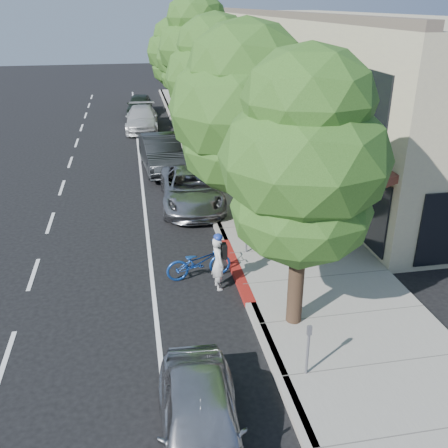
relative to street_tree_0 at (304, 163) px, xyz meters
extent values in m
plane|color=black|center=(-0.90, 2.00, -4.39)|extent=(120.00, 120.00, 0.00)
cube|color=gray|center=(1.40, 10.00, -4.32)|extent=(4.60, 56.00, 0.15)
cube|color=#9E998E|center=(-0.90, 10.00, -4.32)|extent=(0.30, 56.00, 0.15)
cube|color=maroon|center=(-0.90, 3.00, -4.32)|extent=(0.32, 4.00, 0.15)
cube|color=tan|center=(8.70, 20.00, -0.89)|extent=(10.00, 36.00, 7.00)
cylinder|color=black|center=(0.00, 0.00, -3.12)|extent=(0.40, 0.40, 2.54)
ellipsoid|color=#214615|center=(0.00, 0.00, -1.12)|extent=(3.36, 3.36, 2.69)
ellipsoid|color=#214615|center=(0.00, 0.00, 0.11)|extent=(3.96, 3.96, 3.17)
ellipsoid|color=#214615|center=(0.00, 0.00, 1.42)|extent=(2.97, 2.97, 2.37)
cylinder|color=black|center=(0.00, 6.00, -3.13)|extent=(0.40, 0.40, 2.52)
ellipsoid|color=#214615|center=(0.00, 6.00, -1.15)|extent=(4.46, 4.46, 3.57)
ellipsoid|color=#214615|center=(0.00, 6.00, 0.08)|extent=(5.25, 5.25, 4.20)
ellipsoid|color=#214615|center=(0.00, 6.00, 1.38)|extent=(3.94, 3.94, 3.15)
cylinder|color=black|center=(0.00, 12.00, -3.07)|extent=(0.40, 0.40, 2.64)
ellipsoid|color=#214615|center=(0.00, 12.00, -0.99)|extent=(3.85, 3.85, 3.08)
ellipsoid|color=#214615|center=(0.00, 12.00, 0.29)|extent=(4.53, 4.53, 3.63)
ellipsoid|color=#214615|center=(0.00, 12.00, 1.65)|extent=(3.40, 3.40, 2.72)
cylinder|color=black|center=(0.00, 18.00, -2.86)|extent=(0.40, 0.40, 3.05)
ellipsoid|color=#214615|center=(0.00, 18.00, -0.47)|extent=(3.65, 3.65, 2.92)
ellipsoid|color=#214615|center=(0.00, 18.00, 1.01)|extent=(4.30, 4.30, 3.44)
ellipsoid|color=#214615|center=(0.00, 18.00, 2.58)|extent=(3.22, 3.22, 2.58)
cylinder|color=black|center=(0.00, 24.00, -3.16)|extent=(0.40, 0.40, 2.45)
ellipsoid|color=#214615|center=(0.00, 24.00, -1.24)|extent=(3.33, 3.33, 2.66)
ellipsoid|color=#214615|center=(0.00, 24.00, -0.05)|extent=(3.92, 3.92, 3.13)
ellipsoid|color=#214615|center=(0.00, 24.00, 1.21)|extent=(2.94, 2.94, 2.35)
cylinder|color=black|center=(0.00, 30.00, -3.20)|extent=(0.40, 0.40, 2.38)
ellipsoid|color=#214615|center=(0.00, 30.00, -1.33)|extent=(3.95, 3.95, 3.16)
ellipsoid|color=#214615|center=(0.00, 30.00, -0.18)|extent=(4.65, 4.65, 3.72)
ellipsoid|color=#214615|center=(0.00, 30.00, 1.04)|extent=(3.49, 3.49, 2.79)
imported|color=silver|center=(-1.60, 2.18, -3.58)|extent=(0.46, 0.64, 1.63)
imported|color=#153F96|center=(-2.08, 2.89, -3.86)|extent=(2.08, 0.95, 1.05)
imported|color=#99999D|center=(-1.56, 8.82, -3.66)|extent=(2.64, 5.34, 1.46)
imported|color=black|center=(-2.42, 13.91, -3.55)|extent=(2.17, 5.22, 1.68)
imported|color=#BABABA|center=(-3.10, 22.69, -3.66)|extent=(2.28, 5.11, 1.46)
imported|color=black|center=(-3.10, 27.66, -3.67)|extent=(2.13, 4.37, 1.44)
imported|color=#B0B0B5|center=(-2.92, -3.50, -3.73)|extent=(1.77, 3.98, 1.33)
imported|color=black|center=(1.28, 11.30, -3.27)|extent=(1.20, 1.17, 1.95)
camera|label=1|loc=(-3.75, -10.30, 3.32)|focal=40.00mm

